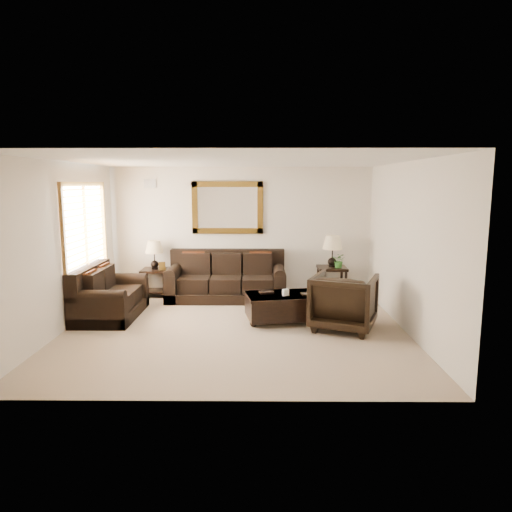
{
  "coord_description": "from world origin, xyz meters",
  "views": [
    {
      "loc": [
        0.41,
        -7.17,
        2.35
      ],
      "look_at": [
        0.34,
        0.6,
        1.12
      ],
      "focal_mm": 32.0,
      "sensor_mm": 36.0,
      "label": 1
    }
  ],
  "objects_px": {
    "sofa": "(227,281)",
    "loveseat": "(108,298)",
    "coffee_table": "(288,304)",
    "end_table_right": "(332,257)",
    "armchair": "(344,299)",
    "end_table_left": "(155,260)"
  },
  "relations": [
    {
      "from": "loveseat",
      "to": "end_table_left",
      "type": "relative_size",
      "value": 1.38
    },
    {
      "from": "end_table_left",
      "to": "armchair",
      "type": "height_order",
      "value": "end_table_left"
    },
    {
      "from": "sofa",
      "to": "armchair",
      "type": "xyz_separation_m",
      "value": [
        2.05,
        -1.99,
        0.14
      ]
    },
    {
      "from": "loveseat",
      "to": "armchair",
      "type": "distance_m",
      "value": 4.14
    },
    {
      "from": "coffee_table",
      "to": "armchair",
      "type": "bearing_deg",
      "value": -34.0
    },
    {
      "from": "armchair",
      "to": "end_table_left",
      "type": "bearing_deg",
      "value": -9.03
    },
    {
      "from": "end_table_right",
      "to": "coffee_table",
      "type": "xyz_separation_m",
      "value": [
        -1.01,
        -1.74,
        -0.54
      ]
    },
    {
      "from": "end_table_right",
      "to": "coffee_table",
      "type": "distance_m",
      "value": 2.08
    },
    {
      "from": "loveseat",
      "to": "coffee_table",
      "type": "height_order",
      "value": "loveseat"
    },
    {
      "from": "loveseat",
      "to": "coffee_table",
      "type": "relative_size",
      "value": 1.05
    },
    {
      "from": "sofa",
      "to": "coffee_table",
      "type": "bearing_deg",
      "value": -53.79
    },
    {
      "from": "sofa",
      "to": "end_table_left",
      "type": "height_order",
      "value": "end_table_left"
    },
    {
      "from": "end_table_right",
      "to": "armchair",
      "type": "bearing_deg",
      "value": -93.59
    },
    {
      "from": "sofa",
      "to": "armchair",
      "type": "distance_m",
      "value": 2.86
    },
    {
      "from": "loveseat",
      "to": "armchair",
      "type": "bearing_deg",
      "value": -99.15
    },
    {
      "from": "end_table_left",
      "to": "coffee_table",
      "type": "distance_m",
      "value": 3.25
    },
    {
      "from": "sofa",
      "to": "end_table_left",
      "type": "bearing_deg",
      "value": 173.89
    },
    {
      "from": "sofa",
      "to": "end_table_right",
      "type": "xyz_separation_m",
      "value": [
        2.18,
        0.14,
        0.49
      ]
    },
    {
      "from": "end_table_left",
      "to": "coffee_table",
      "type": "relative_size",
      "value": 0.76
    },
    {
      "from": "end_table_left",
      "to": "coffee_table",
      "type": "xyz_separation_m",
      "value": [
        2.69,
        -1.76,
        -0.47
      ]
    },
    {
      "from": "coffee_table",
      "to": "armchair",
      "type": "relative_size",
      "value": 1.55
    },
    {
      "from": "sofa",
      "to": "loveseat",
      "type": "relative_size",
      "value": 1.48
    }
  ]
}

